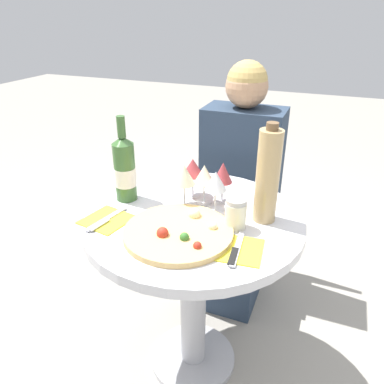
# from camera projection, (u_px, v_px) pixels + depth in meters

# --- Properties ---
(ground_plane) EXTENTS (12.00, 12.00, 0.00)m
(ground_plane) POSITION_uv_depth(u_px,v_px,m) (193.00, 359.00, 1.65)
(ground_plane) COLOR gray
(ground_plane) RESTS_ON ground
(dining_table) EXTENTS (0.78, 0.78, 0.73)m
(dining_table) POSITION_uv_depth(u_px,v_px,m) (193.00, 254.00, 1.40)
(dining_table) COLOR #B2B2B7
(dining_table) RESTS_ON ground_plane
(chair_behind_diner) EXTENTS (0.36, 0.36, 0.94)m
(chair_behind_diner) POSITION_uv_depth(u_px,v_px,m) (242.00, 200.00, 2.01)
(chair_behind_diner) COLOR #ADADB2
(chair_behind_diner) RESTS_ON ground_plane
(seated_diner) EXTENTS (0.38, 0.45, 1.19)m
(seated_diner) POSITION_uv_depth(u_px,v_px,m) (236.00, 199.00, 1.86)
(seated_diner) COLOR #28384C
(seated_diner) RESTS_ON ground_plane
(pizza_large) EXTENTS (0.36, 0.36, 0.05)m
(pizza_large) POSITION_uv_depth(u_px,v_px,m) (180.00, 232.00, 1.21)
(pizza_large) COLOR #DBB26B
(pizza_large) RESTS_ON dining_table
(wine_bottle) EXTENTS (0.08, 0.08, 0.32)m
(wine_bottle) POSITION_uv_depth(u_px,v_px,m) (125.00, 169.00, 1.39)
(wine_bottle) COLOR #38602D
(wine_bottle) RESTS_ON dining_table
(tall_carafe) EXTENTS (0.08, 0.08, 0.34)m
(tall_carafe) POSITION_uv_depth(u_px,v_px,m) (268.00, 176.00, 1.23)
(tall_carafe) COLOR tan
(tall_carafe) RESTS_ON dining_table
(sugar_shaker) EXTENTS (0.07, 0.07, 0.11)m
(sugar_shaker) POSITION_uv_depth(u_px,v_px,m) (236.00, 214.00, 1.23)
(sugar_shaker) COLOR silver
(sugar_shaker) RESTS_ON dining_table
(wine_glass_front_right) EXTENTS (0.08, 0.08, 0.15)m
(wine_glass_front_right) POSITION_uv_depth(u_px,v_px,m) (216.00, 182.00, 1.31)
(wine_glass_front_right) COLOR silver
(wine_glass_front_right) RESTS_ON dining_table
(wine_glass_back_left) EXTENTS (0.08, 0.08, 0.15)m
(wine_glass_back_left) POSITION_uv_depth(u_px,v_px,m) (193.00, 168.00, 1.42)
(wine_glass_back_left) COLOR silver
(wine_glass_back_left) RESTS_ON dining_table
(wine_glass_front_left) EXTENTS (0.08, 0.08, 0.16)m
(wine_glass_front_left) POSITION_uv_depth(u_px,v_px,m) (184.00, 175.00, 1.35)
(wine_glass_front_left) COLOR silver
(wine_glass_front_left) RESTS_ON dining_table
(wine_glass_back_right) EXTENTS (0.07, 0.07, 0.15)m
(wine_glass_back_right) POSITION_uv_depth(u_px,v_px,m) (223.00, 173.00, 1.38)
(wine_glass_back_right) COLOR silver
(wine_glass_back_right) RESTS_ON dining_table
(wine_glass_center) EXTENTS (0.08, 0.08, 0.15)m
(wine_glass_center) POSITION_uv_depth(u_px,v_px,m) (204.00, 175.00, 1.36)
(wine_glass_center) COLOR silver
(wine_glass_center) RESTS_ON dining_table
(place_setting_left) EXTENTS (0.18, 0.19, 0.01)m
(place_setting_left) POSITION_uv_depth(u_px,v_px,m) (106.00, 220.00, 1.29)
(place_setting_left) COLOR yellow
(place_setting_left) RESTS_ON dining_table
(place_setting_right) EXTENTS (0.17, 0.19, 0.01)m
(place_setting_right) POSITION_uv_depth(u_px,v_px,m) (237.00, 250.00, 1.13)
(place_setting_right) COLOR yellow
(place_setting_right) RESTS_ON dining_table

